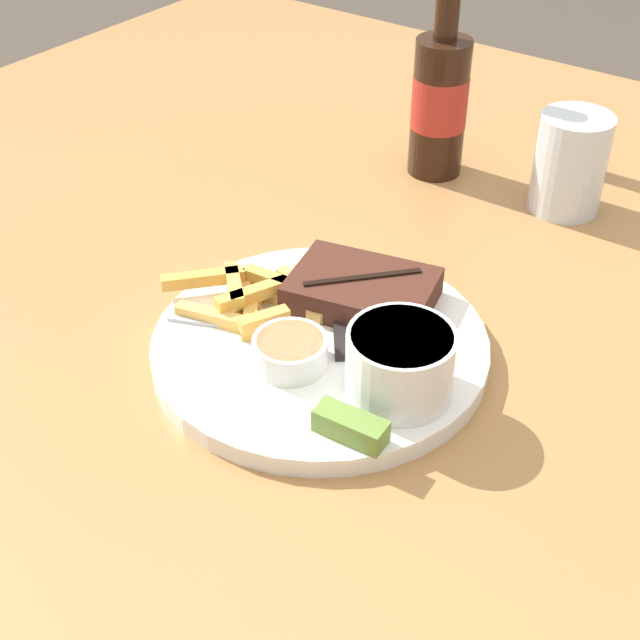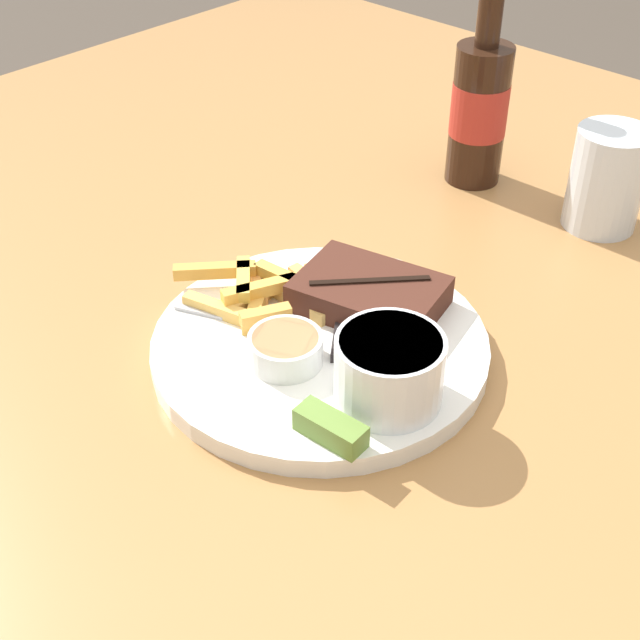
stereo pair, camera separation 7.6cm
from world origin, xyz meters
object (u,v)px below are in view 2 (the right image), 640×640
object	(u,v)px
fork_utensil	(239,318)
beer_bottle	(480,106)
pickle_spear	(331,428)
drinking_glass	(607,179)
dinner_plate	(320,347)
dipping_sauce_cup	(287,349)
coleslaw_cup	(389,367)
knife_utensil	(346,314)
steak_portion	(372,295)

from	to	relation	value
fork_utensil	beer_bottle	world-z (taller)	beer_bottle
pickle_spear	drinking_glass	xyz separation A→B (m)	(-0.02, 0.45, 0.03)
fork_utensil	beer_bottle	bearing A→B (deg)	70.08
fork_utensil	dinner_plate	bearing A→B (deg)	-0.00
dipping_sauce_cup	fork_utensil	world-z (taller)	dipping_sauce_cup
dinner_plate	dipping_sauce_cup	xyz separation A→B (m)	(0.00, -0.04, 0.02)
dipping_sauce_cup	coleslaw_cup	bearing A→B (deg)	14.59
coleslaw_cup	dinner_plate	bearing A→B (deg)	168.48
dipping_sauce_cup	knife_utensil	size ratio (longest dim) A/B	0.45
coleslaw_cup	knife_utensil	size ratio (longest dim) A/B	0.61
coleslaw_cup	drinking_glass	world-z (taller)	drinking_glass
pickle_spear	steak_portion	bearing A→B (deg)	120.21
coleslaw_cup	drinking_glass	bearing A→B (deg)	93.79
coleslaw_cup	fork_utensil	xyz separation A→B (m)	(-0.16, -0.01, -0.03)
dinner_plate	coleslaw_cup	distance (m)	0.10
knife_utensil	drinking_glass	distance (m)	0.34
coleslaw_cup	knife_utensil	xyz separation A→B (m)	(-0.10, 0.06, -0.03)
pickle_spear	fork_utensil	distance (m)	0.17
dinner_plate	beer_bottle	bearing A→B (deg)	104.62
steak_portion	dipping_sauce_cup	world-z (taller)	steak_portion
dipping_sauce_cup	pickle_spear	distance (m)	0.10
pickle_spear	beer_bottle	xyz separation A→B (m)	(-0.18, 0.44, 0.06)
drinking_glass	pickle_spear	bearing A→B (deg)	-87.08
dipping_sauce_cup	drinking_glass	distance (m)	0.41
fork_utensil	drinking_glass	world-z (taller)	drinking_glass
coleslaw_cup	beer_bottle	distance (m)	0.42
dinner_plate	dipping_sauce_cup	world-z (taller)	dipping_sauce_cup
coleslaw_cup	pickle_spear	xyz separation A→B (m)	(-0.00, -0.06, -0.02)
knife_utensil	dinner_plate	bearing A→B (deg)	149.26
knife_utensil	drinking_glass	xyz separation A→B (m)	(0.07, 0.33, 0.03)
beer_bottle	fork_utensil	bearing A→B (deg)	-86.66
beer_bottle	dinner_plate	bearing A→B (deg)	-75.38
pickle_spear	fork_utensil	world-z (taller)	pickle_spear
knife_utensil	beer_bottle	bearing A→B (deg)	-21.94
dinner_plate	knife_utensil	bearing A→B (deg)	96.74
dipping_sauce_cup	steak_portion	bearing A→B (deg)	89.60
dipping_sauce_cup	fork_utensil	bearing A→B (deg)	171.05
dipping_sauce_cup	knife_utensil	xyz separation A→B (m)	(-0.01, 0.08, -0.01)
coleslaw_cup	dipping_sauce_cup	world-z (taller)	coleslaw_cup
knife_utensil	fork_utensil	bearing A→B (deg)	98.67
steak_portion	knife_utensil	bearing A→B (deg)	-105.75
dinner_plate	drinking_glass	distance (m)	0.37
fork_utensil	steak_portion	bearing A→B (deg)	29.02
steak_portion	drinking_glass	distance (m)	0.31
dinner_plate	steak_portion	xyz separation A→B (m)	(0.00, 0.06, 0.02)
dipping_sauce_cup	fork_utensil	xyz separation A→B (m)	(-0.07, 0.01, -0.01)
dipping_sauce_cup	beer_bottle	xyz separation A→B (m)	(-0.10, 0.40, 0.06)
dipping_sauce_cup	beer_bottle	distance (m)	0.41
knife_utensil	dipping_sauce_cup	bearing A→B (deg)	147.25
knife_utensil	drinking_glass	world-z (taller)	drinking_glass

